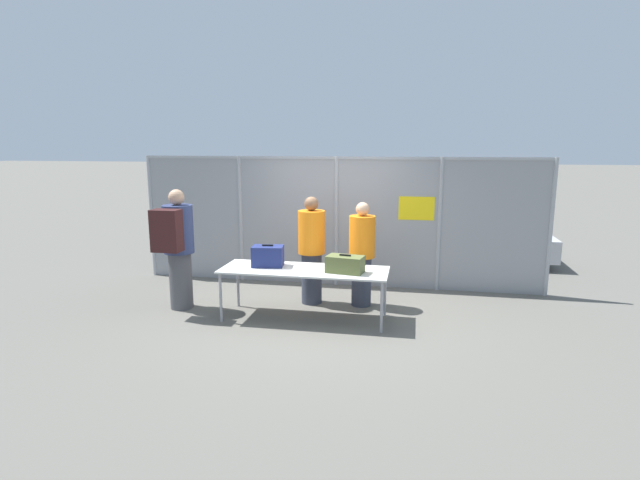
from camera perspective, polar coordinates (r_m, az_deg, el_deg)
The scene contains 9 objects.
ground_plane at distance 7.46m, azimuth -0.23°, elevation -8.54°, with size 120.00×120.00×0.00m, color #605E56.
fence_section at distance 8.78m, azimuth 1.94°, elevation 2.41°, with size 7.15×0.07×2.28m.
inspection_table at distance 7.12m, azimuth -1.82°, elevation -3.68°, with size 2.38×0.82×0.74m.
suitcase_navy at distance 7.28m, azimuth -5.98°, elevation -1.84°, with size 0.48×0.35×0.32m.
suitcase_olive at distance 6.90m, azimuth 2.89°, elevation -2.78°, with size 0.54×0.37×0.26m.
traveler_hooded at distance 7.76m, azimuth -16.05°, elevation -0.52°, with size 0.45×0.70×1.83m.
security_worker_near at distance 7.79m, azimuth -0.97°, elevation -1.02°, with size 0.42×0.42×1.70m.
security_worker_far at distance 7.71m, azimuth 4.81°, elevation -1.48°, with size 0.40×0.40×1.62m.
utility_trailer at distance 11.14m, azimuth 16.19°, elevation -0.45°, with size 4.47×2.19×0.62m.
Camera 1 is at (1.36, -6.91, 2.48)m, focal length 28.00 mm.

